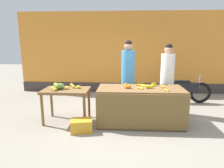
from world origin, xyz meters
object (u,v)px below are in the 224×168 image
(vendor_woman_blue_shirt, at_px, (128,77))
(produce_crate, at_px, (81,125))
(produce_sack, at_px, (102,102))
(vendor_woman_white_shirt, at_px, (167,79))
(parked_motorcycle, at_px, (185,90))

(vendor_woman_blue_shirt, bearing_deg, produce_crate, -129.63)
(produce_sack, bearing_deg, vendor_woman_white_shirt, 2.31)
(vendor_woman_white_shirt, height_order, parked_motorcycle, vendor_woman_white_shirt)
(parked_motorcycle, bearing_deg, produce_sack, -157.34)
(vendor_woman_white_shirt, xyz_separation_m, parked_motorcycle, (0.78, 0.95, -0.51))
(vendor_woman_blue_shirt, distance_m, parked_motorcycle, 2.10)
(vendor_woman_white_shirt, bearing_deg, parked_motorcycle, 50.77)
(vendor_woman_blue_shirt, bearing_deg, vendor_woman_white_shirt, 0.76)
(vendor_woman_blue_shirt, relative_size, produce_sack, 3.25)
(vendor_woman_blue_shirt, xyz_separation_m, parked_motorcycle, (1.78, 0.97, -0.56))
(vendor_woman_white_shirt, distance_m, produce_sack, 1.78)
(vendor_woman_white_shirt, relative_size, produce_crate, 4.12)
(vendor_woman_white_shirt, relative_size, parked_motorcycle, 1.13)
(parked_motorcycle, bearing_deg, vendor_woman_white_shirt, -129.23)
(produce_crate, distance_m, produce_sack, 1.19)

